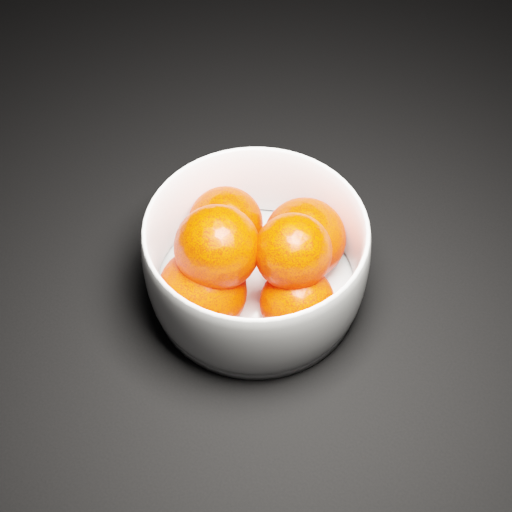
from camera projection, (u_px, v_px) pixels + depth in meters
The scene contains 2 objects.
bowl at pixel (256, 259), 0.62m from camera, with size 0.19×0.19×0.09m.
orange_pile at pixel (253, 258), 0.61m from camera, with size 0.17×0.17×0.11m.
Camera 1 is at (-0.04, -0.07, 0.54)m, focal length 50.00 mm.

